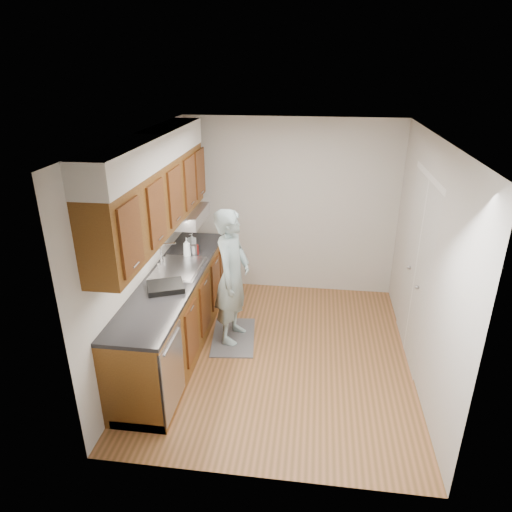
{
  "coord_description": "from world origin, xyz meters",
  "views": [
    {
      "loc": [
        0.34,
        -4.47,
        3.17
      ],
      "look_at": [
        -0.29,
        0.25,
        1.13
      ],
      "focal_mm": 32.0,
      "sensor_mm": 36.0,
      "label": 1
    }
  ],
  "objects": [
    {
      "name": "upper_cabinets",
      "position": [
        -1.33,
        0.05,
        1.95
      ],
      "size": [
        0.47,
        2.8,
        1.21
      ],
      "color": "brown",
      "rests_on": "wall_left"
    },
    {
      "name": "steel_can",
      "position": [
        -1.11,
        0.6,
        1.01
      ],
      "size": [
        0.09,
        0.09,
        0.13
      ],
      "primitive_type": "cylinder",
      "rotation": [
        0.0,
        0.0,
        -0.19
      ],
      "color": "#A5A5AA",
      "rests_on": "counter"
    },
    {
      "name": "ceiling",
      "position": [
        0.0,
        0.0,
        2.5
      ],
      "size": [
        3.5,
        3.5,
        0.0
      ],
      "primitive_type": "plane",
      "rotation": [
        3.14,
        0.0,
        0.0
      ],
      "color": "white",
      "rests_on": "wall_left"
    },
    {
      "name": "wall_back",
      "position": [
        0.0,
        1.75,
        1.25
      ],
      "size": [
        3.0,
        0.02,
        2.5
      ],
      "primitive_type": "cube",
      "color": "beige",
      "rests_on": "floor"
    },
    {
      "name": "floor",
      "position": [
        0.0,
        0.0,
        0.0
      ],
      "size": [
        3.5,
        3.5,
        0.0
      ],
      "primitive_type": "plane",
      "color": "#99603A",
      "rests_on": "ground"
    },
    {
      "name": "closet_door",
      "position": [
        1.49,
        0.3,
        1.02
      ],
      "size": [
        0.02,
        1.22,
        2.05
      ],
      "primitive_type": "cube",
      "color": "silver",
      "rests_on": "wall_right"
    },
    {
      "name": "wall_right",
      "position": [
        1.5,
        0.0,
        1.25
      ],
      "size": [
        0.02,
        3.5,
        2.5
      ],
      "primitive_type": "cube",
      "color": "beige",
      "rests_on": "floor"
    },
    {
      "name": "wall_left",
      "position": [
        -1.5,
        0.0,
        1.25
      ],
      "size": [
        0.02,
        3.5,
        2.5
      ],
      "primitive_type": "cube",
      "color": "beige",
      "rests_on": "floor"
    },
    {
      "name": "floor_mat",
      "position": [
        -0.58,
        0.26,
        0.01
      ],
      "size": [
        0.6,
        0.92,
        0.02
      ],
      "primitive_type": "cube",
      "rotation": [
        0.0,
        0.0,
        0.11
      ],
      "color": "slate",
      "rests_on": "floor"
    },
    {
      "name": "person",
      "position": [
        -0.58,
        0.26,
        0.95
      ],
      "size": [
        0.54,
        0.72,
        1.87
      ],
      "primitive_type": "imported",
      "rotation": [
        0.0,
        0.0,
        1.42
      ],
      "color": "#8AA5A8",
      "rests_on": "floor_mat"
    },
    {
      "name": "soap_bottle_b",
      "position": [
        -1.22,
        0.9,
        1.03
      ],
      "size": [
        0.11,
        0.11,
        0.17
      ],
      "primitive_type": "imported",
      "rotation": [
        0.0,
        0.0,
        -0.62
      ],
      "color": "white",
      "rests_on": "counter"
    },
    {
      "name": "soda_can",
      "position": [
        -1.1,
        0.64,
        1.0
      ],
      "size": [
        0.08,
        0.08,
        0.12
      ],
      "primitive_type": "cylinder",
      "rotation": [
        0.0,
        0.0,
        -0.3
      ],
      "color": "red",
      "rests_on": "counter"
    },
    {
      "name": "soap_bottle_a",
      "position": [
        -1.19,
        0.55,
        1.06
      ],
      "size": [
        0.13,
        0.13,
        0.25
      ],
      "primitive_type": "imported",
      "rotation": [
        0.0,
        0.0,
        0.46
      ],
      "color": "white",
      "rests_on": "counter"
    },
    {
      "name": "dish_rack",
      "position": [
        -1.18,
        -0.33,
        0.97
      ],
      "size": [
        0.47,
        0.44,
        0.06
      ],
      "primitive_type": "cube",
      "rotation": [
        0.0,
        0.0,
        0.41
      ],
      "color": "black",
      "rests_on": "counter"
    },
    {
      "name": "counter",
      "position": [
        -1.2,
        -0.0,
        0.49
      ],
      "size": [
        0.64,
        2.8,
        1.3
      ],
      "color": "brown",
      "rests_on": "floor"
    }
  ]
}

